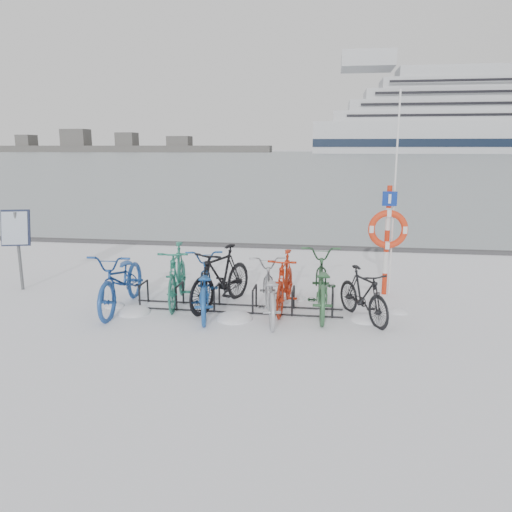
{
  "coord_description": "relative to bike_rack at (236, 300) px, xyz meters",
  "views": [
    {
      "loc": [
        1.69,
        -8.81,
        3.0
      ],
      "look_at": [
        0.3,
        0.6,
        0.91
      ],
      "focal_mm": 35.0,
      "sensor_mm": 36.0,
      "label": 1
    }
  ],
  "objects": [
    {
      "name": "cruise_ferry",
      "position": [
        71.04,
        225.25,
        13.83
      ],
      "size": [
        156.57,
        29.49,
        51.44
      ],
      "color": "silver",
      "rests_on": "ground"
    },
    {
      "name": "shoreline",
      "position": [
        -122.02,
        260.0,
        2.61
      ],
      "size": [
        180.0,
        12.0,
        9.5
      ],
      "color": "#4A4A4A",
      "rests_on": "ground"
    },
    {
      "name": "info_board",
      "position": [
        -4.78,
        0.63,
        1.06
      ],
      "size": [
        0.61,
        0.36,
        1.72
      ],
      "rotation": [
        0.0,
        0.0,
        0.26
      ],
      "color": "#595B5E",
      "rests_on": "ground"
    },
    {
      "name": "bike_6",
      "position": [
        1.58,
        0.16,
        0.39
      ],
      "size": [
        0.85,
        2.2,
        1.14
      ],
      "primitive_type": "imported",
      "rotation": [
        0.0,
        0.0,
        3.19
      ],
      "color": "#305E39",
      "rests_on": "ground"
    },
    {
      "name": "lifebuoy_station",
      "position": [
        2.87,
        1.38,
        1.19
      ],
      "size": [
        0.79,
        0.22,
        4.08
      ],
      "color": "red",
      "rests_on": "ground"
    },
    {
      "name": "bike_1",
      "position": [
        -1.2,
        0.26,
        0.41
      ],
      "size": [
        0.84,
        2.04,
        1.19
      ],
      "primitive_type": "imported",
      "rotation": [
        0.0,
        0.0,
        0.15
      ],
      "color": "#22705A",
      "rests_on": "ground"
    },
    {
      "name": "bike_2",
      "position": [
        -0.55,
        -0.22,
        0.36
      ],
      "size": [
        1.16,
        2.16,
        1.08
      ],
      "primitive_type": "imported",
      "rotation": [
        0.0,
        0.0,
        3.37
      ],
      "color": "#1C509C",
      "rests_on": "ground"
    },
    {
      "name": "quay_edge",
      "position": [
        0.0,
        5.9,
        -0.13
      ],
      "size": [
        400.0,
        0.25,
        0.1
      ],
      "primitive_type": "cube",
      "color": "#3F3F42",
      "rests_on": "ground"
    },
    {
      "name": "bike_5",
      "position": [
        0.9,
        0.24,
        0.37
      ],
      "size": [
        0.63,
        1.87,
        1.1
      ],
      "primitive_type": "imported",
      "rotation": [
        0.0,
        0.0,
        -0.06
      ],
      "color": "#B32810",
      "rests_on": "ground"
    },
    {
      "name": "bike_4",
      "position": [
        0.67,
        -0.3,
        0.33
      ],
      "size": [
        1.03,
        2.05,
        1.03
      ],
      "primitive_type": "imported",
      "rotation": [
        0.0,
        0.0,
        3.33
      ],
      "color": "#A4A6AB",
      "rests_on": "ground"
    },
    {
      "name": "ice_sheet",
      "position": [
        0.0,
        155.0,
        -0.17
      ],
      "size": [
        400.0,
        298.0,
        0.02
      ],
      "primitive_type": "cube",
      "color": "#99A6AD",
      "rests_on": "ground"
    },
    {
      "name": "bike_rack",
      "position": [
        0.0,
        0.0,
        0.0
      ],
      "size": [
        4.0,
        0.48,
        0.46
      ],
      "color": "black",
      "rests_on": "ground"
    },
    {
      "name": "bike_3",
      "position": [
        -0.32,
        0.2,
        0.42
      ],
      "size": [
        1.26,
        2.05,
        1.19
      ],
      "primitive_type": "imported",
      "rotation": [
        0.0,
        0.0,
        -0.39
      ],
      "color": "black",
      "rests_on": "ground"
    },
    {
      "name": "bike_7",
      "position": [
        2.33,
        -0.17,
        0.3
      ],
      "size": [
        1.15,
        1.61,
        0.96
      ],
      "primitive_type": "imported",
      "rotation": [
        0.0,
        0.0,
        0.5
      ],
      "color": "black",
      "rests_on": "ground"
    },
    {
      "name": "snow_drifts",
      "position": [
        0.11,
        -0.11,
        -0.18
      ],
      "size": [
        5.75,
        1.9,
        0.23
      ],
      "color": "white",
      "rests_on": "ground"
    },
    {
      "name": "ground",
      "position": [
        0.0,
        0.0,
        -0.18
      ],
      "size": [
        900.0,
        900.0,
        0.0
      ],
      "primitive_type": "plane",
      "color": "white",
      "rests_on": "ground"
    },
    {
      "name": "bike_0",
      "position": [
        -2.13,
        -0.2,
        0.4
      ],
      "size": [
        0.91,
        2.27,
        1.17
      ],
      "primitive_type": "imported",
      "rotation": [
        0.0,
        0.0,
        0.06
      ],
      "color": "#1D4590",
      "rests_on": "ground"
    }
  ]
}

